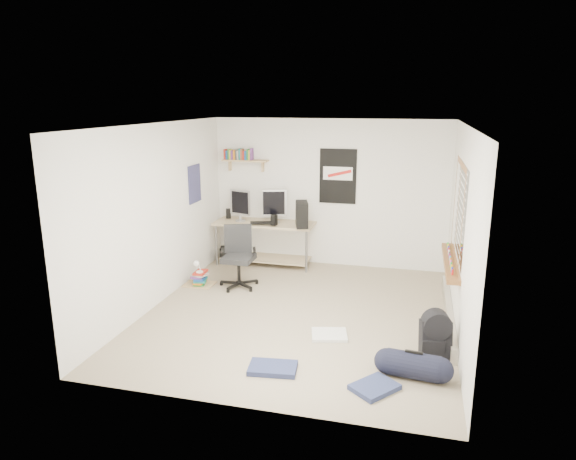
% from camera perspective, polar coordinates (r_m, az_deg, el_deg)
% --- Properties ---
extents(floor, '(4.00, 4.50, 0.01)m').
position_cam_1_polar(floor, '(7.02, 1.17, -9.29)').
color(floor, gray).
rests_on(floor, ground).
extents(ceiling, '(4.00, 4.50, 0.01)m').
position_cam_1_polar(ceiling, '(6.43, 1.28, 11.65)').
color(ceiling, white).
rests_on(ceiling, ground).
extents(back_wall, '(4.00, 0.01, 2.50)m').
position_cam_1_polar(back_wall, '(8.78, 4.56, 4.08)').
color(back_wall, silver).
rests_on(back_wall, ground).
extents(left_wall, '(0.01, 4.50, 2.50)m').
position_cam_1_polar(left_wall, '(7.32, -14.26, 1.61)').
color(left_wall, silver).
rests_on(left_wall, ground).
extents(right_wall, '(0.01, 4.50, 2.50)m').
position_cam_1_polar(right_wall, '(6.48, 18.77, -0.34)').
color(right_wall, silver).
rests_on(right_wall, ground).
extents(desk, '(1.87, 1.35, 0.78)m').
position_cam_1_polar(desk, '(8.97, -2.49, -1.47)').
color(desk, tan).
rests_on(desk, floor).
extents(monitor_left, '(0.40, 0.21, 0.43)m').
position_cam_1_polar(monitor_left, '(8.86, -5.34, 2.48)').
color(monitor_left, '#9F9EA3').
rests_on(monitor_left, desk).
extents(monitor_right, '(0.42, 0.22, 0.45)m').
position_cam_1_polar(monitor_right, '(8.73, -1.48, 2.43)').
color(monitor_right, gray).
rests_on(monitor_right, desk).
extents(pc_tower, '(0.29, 0.43, 0.41)m').
position_cam_1_polar(pc_tower, '(8.37, 1.54, 1.76)').
color(pc_tower, black).
rests_on(pc_tower, desk).
extents(keyboard, '(0.43, 0.26, 0.02)m').
position_cam_1_polar(keyboard, '(8.64, -2.88, 0.83)').
color(keyboard, black).
rests_on(keyboard, desk).
extents(speaker_left, '(0.11, 0.11, 0.17)m').
position_cam_1_polar(speaker_left, '(9.04, -6.63, 1.84)').
color(speaker_left, black).
rests_on(speaker_left, desk).
extents(speaker_right, '(0.11, 0.11, 0.17)m').
position_cam_1_polar(speaker_right, '(8.49, -1.55, 1.12)').
color(speaker_right, black).
rests_on(speaker_right, desk).
extents(office_chair, '(0.79, 0.79, 0.95)m').
position_cam_1_polar(office_chair, '(7.84, -5.52, -2.91)').
color(office_chair, black).
rests_on(office_chair, floor).
extents(wall_shelf, '(0.80, 0.22, 0.24)m').
position_cam_1_polar(wall_shelf, '(8.95, -4.77, 7.70)').
color(wall_shelf, tan).
rests_on(wall_shelf, back_wall).
extents(poster_back_wall, '(0.62, 0.03, 0.92)m').
position_cam_1_polar(poster_back_wall, '(8.68, 5.55, 5.95)').
color(poster_back_wall, black).
rests_on(poster_back_wall, back_wall).
extents(poster_left_wall, '(0.02, 0.42, 0.60)m').
position_cam_1_polar(poster_left_wall, '(8.32, -10.34, 5.07)').
color(poster_left_wall, navy).
rests_on(poster_left_wall, left_wall).
extents(window, '(0.10, 1.50, 1.26)m').
position_cam_1_polar(window, '(6.72, 18.27, 1.96)').
color(window, brown).
rests_on(window, right_wall).
extents(baseboard_heater, '(0.08, 2.50, 0.18)m').
position_cam_1_polar(baseboard_heater, '(7.12, 17.45, -8.79)').
color(baseboard_heater, '#B7B2A8').
rests_on(baseboard_heater, floor).
extents(backpack, '(0.38, 0.33, 0.44)m').
position_cam_1_polar(backpack, '(6.08, 16.05, -11.66)').
color(backpack, black).
rests_on(backpack, floor).
extents(duffel_bag, '(0.31, 0.31, 0.54)m').
position_cam_1_polar(duffel_bag, '(5.63, 13.74, -14.40)').
color(duffel_bag, black).
rests_on(duffel_bag, floor).
extents(tshirt, '(0.49, 0.45, 0.04)m').
position_cam_1_polar(tshirt, '(6.40, 4.61, -11.52)').
color(tshirt, silver).
rests_on(tshirt, floor).
extents(jeans_a, '(0.54, 0.38, 0.06)m').
position_cam_1_polar(jeans_a, '(5.65, -1.70, -15.07)').
color(jeans_a, '#232A4F').
rests_on(jeans_a, floor).
extents(jeans_b, '(0.53, 0.55, 0.05)m').
position_cam_1_polar(jeans_b, '(5.41, 9.60, -16.85)').
color(jeans_b, navy).
rests_on(jeans_b, floor).
extents(book_stack, '(0.54, 0.48, 0.30)m').
position_cam_1_polar(book_stack, '(8.11, -9.86, -5.01)').
color(book_stack, brown).
rests_on(book_stack, floor).
extents(desk_lamp, '(0.14, 0.20, 0.18)m').
position_cam_1_polar(desk_lamp, '(8.01, -9.86, -3.52)').
color(desk_lamp, silver).
rests_on(desk_lamp, book_stack).
extents(subwoofer, '(0.27, 0.27, 0.25)m').
position_cam_1_polar(subwoofer, '(9.16, -6.82, -2.68)').
color(subwoofer, black).
rests_on(subwoofer, floor).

